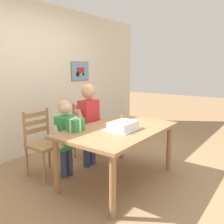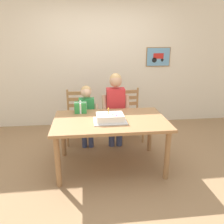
{
  "view_description": "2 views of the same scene",
  "coord_description": "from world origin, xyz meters",
  "px_view_note": "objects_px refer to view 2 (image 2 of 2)",
  "views": [
    {
      "loc": [
        -2.44,
        -1.67,
        1.5
      ],
      "look_at": [
        -0.06,
        0.06,
        0.94
      ],
      "focal_mm": 38.04,
      "sensor_mm": 36.0,
      "label": 1
    },
    {
      "loc": [
        -0.33,
        -3.02,
        1.81
      ],
      "look_at": [
        0.02,
        -0.0,
        0.83
      ],
      "focal_mm": 37.42,
      "sensor_mm": 36.0,
      "label": 2
    }
  ],
  "objects_px": {
    "chair_left": "(79,116)",
    "child_younger": "(87,111)",
    "child_older": "(116,103)",
    "gift_box_red_large": "(81,107)",
    "chair_right": "(130,114)",
    "birthday_cake": "(110,118)",
    "dining_table": "(110,125)"
  },
  "relations": [
    {
      "from": "child_older",
      "to": "gift_box_red_large",
      "type": "bearing_deg",
      "value": -153.39
    },
    {
      "from": "dining_table",
      "to": "chair_right",
      "type": "bearing_deg",
      "value": 63.98
    },
    {
      "from": "dining_table",
      "to": "child_older",
      "type": "distance_m",
      "value": 0.68
    },
    {
      "from": "child_younger",
      "to": "dining_table",
      "type": "bearing_deg",
      "value": -64.06
    },
    {
      "from": "dining_table",
      "to": "birthday_cake",
      "type": "relative_size",
      "value": 3.54
    },
    {
      "from": "chair_left",
      "to": "child_older",
      "type": "relative_size",
      "value": 0.73
    },
    {
      "from": "dining_table",
      "to": "child_younger",
      "type": "xyz_separation_m",
      "value": [
        -0.32,
        0.65,
        0.01
      ]
    },
    {
      "from": "child_older",
      "to": "birthday_cake",
      "type": "bearing_deg",
      "value": -103.36
    },
    {
      "from": "chair_left",
      "to": "child_younger",
      "type": "distance_m",
      "value": 0.37
    },
    {
      "from": "chair_right",
      "to": "gift_box_red_large",
      "type": "bearing_deg",
      "value": -146.58
    },
    {
      "from": "birthday_cake",
      "to": "gift_box_red_large",
      "type": "height_order",
      "value": "birthday_cake"
    },
    {
      "from": "birthday_cake",
      "to": "chair_left",
      "type": "height_order",
      "value": "chair_left"
    },
    {
      "from": "chair_left",
      "to": "dining_table",
      "type": "bearing_deg",
      "value": -63.83
    },
    {
      "from": "dining_table",
      "to": "chair_right",
      "type": "distance_m",
      "value": 1.05
    },
    {
      "from": "dining_table",
      "to": "child_younger",
      "type": "bearing_deg",
      "value": 115.94
    },
    {
      "from": "chair_left",
      "to": "chair_right",
      "type": "bearing_deg",
      "value": -0.01
    },
    {
      "from": "chair_left",
      "to": "child_younger",
      "type": "bearing_deg",
      "value": -63.32
    },
    {
      "from": "gift_box_red_large",
      "to": "chair_right",
      "type": "bearing_deg",
      "value": 33.42
    },
    {
      "from": "chair_right",
      "to": "child_younger",
      "type": "bearing_deg",
      "value": -159.76
    },
    {
      "from": "dining_table",
      "to": "gift_box_red_large",
      "type": "height_order",
      "value": "gift_box_red_large"
    },
    {
      "from": "dining_table",
      "to": "chair_left",
      "type": "relative_size",
      "value": 1.69
    },
    {
      "from": "gift_box_red_large",
      "to": "chair_left",
      "type": "bearing_deg",
      "value": 95.14
    },
    {
      "from": "child_older",
      "to": "child_younger",
      "type": "xyz_separation_m",
      "value": [
        -0.48,
        0.0,
        -0.12
      ]
    },
    {
      "from": "gift_box_red_large",
      "to": "chair_right",
      "type": "relative_size",
      "value": 0.21
    },
    {
      "from": "gift_box_red_large",
      "to": "child_older",
      "type": "relative_size",
      "value": 0.15
    },
    {
      "from": "chair_right",
      "to": "birthday_cake",
      "type": "bearing_deg",
      "value": -114.81
    },
    {
      "from": "child_younger",
      "to": "birthday_cake",
      "type": "bearing_deg",
      "value": -67.33
    },
    {
      "from": "child_older",
      "to": "child_younger",
      "type": "bearing_deg",
      "value": 179.95
    },
    {
      "from": "child_younger",
      "to": "gift_box_red_large",
      "type": "bearing_deg",
      "value": -107.86
    },
    {
      "from": "chair_left",
      "to": "chair_right",
      "type": "height_order",
      "value": "same"
    },
    {
      "from": "child_younger",
      "to": "chair_right",
      "type": "bearing_deg",
      "value": 20.24
    },
    {
      "from": "gift_box_red_large",
      "to": "chair_left",
      "type": "relative_size",
      "value": 0.21
    }
  ]
}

